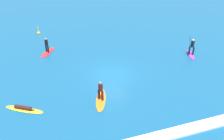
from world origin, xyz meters
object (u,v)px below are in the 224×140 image
object	(u,v)px
surfer_on_yellow_board	(24,109)
marker_buoy	(39,33)
surfer_on_red_board	(47,49)
surfer_on_orange_board	(101,95)
surfer_on_purple_board	(191,50)

from	to	relation	value
surfer_on_yellow_board	marker_buoy	xyz separation A→B (m)	(1.96, 15.20, 0.03)
surfer_on_yellow_board	surfer_on_red_board	bearing A→B (deg)	105.62
surfer_on_orange_board	surfer_on_yellow_board	bearing A→B (deg)	102.92
surfer_on_orange_board	surfer_on_yellow_board	xyz separation A→B (m)	(-5.96, 0.66, -0.36)
surfer_on_purple_board	surfer_on_orange_board	distance (m)	12.40
surfer_on_purple_board	surfer_on_orange_board	size ratio (longest dim) A/B	0.80
surfer_on_purple_board	surfer_on_orange_board	bearing A→B (deg)	-48.36
surfer_on_red_board	surfer_on_orange_board	size ratio (longest dim) A/B	0.88
surfer_on_purple_board	surfer_on_orange_board	world-z (taller)	surfer_on_purple_board
surfer_on_yellow_board	marker_buoy	size ratio (longest dim) A/B	2.92
surfer_on_red_board	marker_buoy	xyz separation A→B (m)	(-0.64, 5.91, -0.31)
surfer_on_red_board	surfer_on_orange_board	world-z (taller)	surfer_on_orange_board
surfer_on_yellow_board	marker_buoy	bearing A→B (deg)	113.92
surfer_on_orange_board	surfer_on_purple_board	bearing A→B (deg)	-48.99
surfer_on_red_board	surfer_on_yellow_board	distance (m)	9.65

